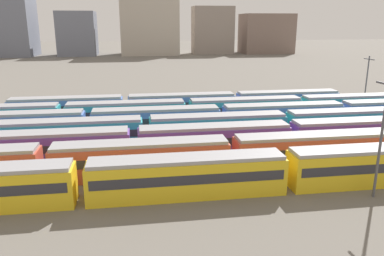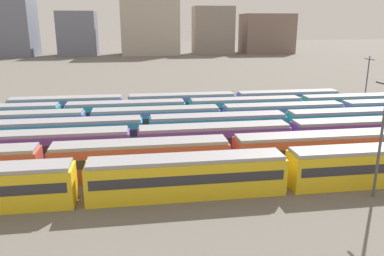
{
  "view_description": "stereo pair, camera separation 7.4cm",
  "coord_description": "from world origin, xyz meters",
  "px_view_note": "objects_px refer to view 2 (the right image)",
  "views": [
    {
      "loc": [
        7.82,
        -31.91,
        15.33
      ],
      "look_at": [
        15.07,
        15.6,
        2.04
      ],
      "focal_mm": 35.66,
      "sensor_mm": 36.0,
      "label": 1
    },
    {
      "loc": [
        7.9,
        -31.92,
        15.33
      ],
      "look_at": [
        15.07,
        15.6,
        2.04
      ],
      "focal_mm": 35.66,
      "sensor_mm": 36.0,
      "label": 2
    }
  ],
  "objects_px": {
    "train_track_4": "(283,116)",
    "train_track_5": "(187,111)",
    "train_track_3": "(286,125)",
    "catenary_pole_0": "(382,134)",
    "catenary_pole_1": "(367,78)",
    "train_track_0": "(187,176)",
    "train_track_6": "(182,105)"
  },
  "relations": [
    {
      "from": "train_track_4",
      "to": "train_track_6",
      "type": "distance_m",
      "value": 17.39
    },
    {
      "from": "train_track_0",
      "to": "train_track_6",
      "type": "relative_size",
      "value": 1.0
    },
    {
      "from": "train_track_0",
      "to": "catenary_pole_0",
      "type": "relative_size",
      "value": 5.11
    },
    {
      "from": "train_track_0",
      "to": "catenary_pole_1",
      "type": "distance_m",
      "value": 51.97
    },
    {
      "from": "train_track_4",
      "to": "train_track_5",
      "type": "relative_size",
      "value": 1.25
    },
    {
      "from": "train_track_3",
      "to": "train_track_4",
      "type": "relative_size",
      "value": 0.8
    },
    {
      "from": "train_track_0",
      "to": "train_track_5",
      "type": "distance_m",
      "value": 26.25
    },
    {
      "from": "catenary_pole_0",
      "to": "catenary_pole_1",
      "type": "bearing_deg",
      "value": 58.9
    },
    {
      "from": "train_track_0",
      "to": "train_track_3",
      "type": "xyz_separation_m",
      "value": [
        15.72,
        15.6,
        0.0
      ]
    },
    {
      "from": "train_track_3",
      "to": "train_track_4",
      "type": "bearing_deg",
      "value": 72.62
    },
    {
      "from": "train_track_5",
      "to": "catenary_pole_1",
      "type": "bearing_deg",
      "value": 12.89
    },
    {
      "from": "train_track_5",
      "to": "train_track_6",
      "type": "distance_m",
      "value": 5.2
    },
    {
      "from": "train_track_0",
      "to": "train_track_3",
      "type": "relative_size",
      "value": 0.75
    },
    {
      "from": "catenary_pole_0",
      "to": "train_track_0",
      "type": "bearing_deg",
      "value": 170.19
    },
    {
      "from": "train_track_4",
      "to": "catenary_pole_0",
      "type": "relative_size",
      "value": 8.58
    },
    {
      "from": "train_track_5",
      "to": "catenary_pole_0",
      "type": "distance_m",
      "value": 32.0
    },
    {
      "from": "train_track_4",
      "to": "catenary_pole_1",
      "type": "bearing_deg",
      "value": 31.5
    },
    {
      "from": "train_track_0",
      "to": "train_track_4",
      "type": "distance_m",
      "value": 27.09
    },
    {
      "from": "train_track_3",
      "to": "train_track_6",
      "type": "height_order",
      "value": "same"
    },
    {
      "from": "train_track_0",
      "to": "train_track_5",
      "type": "xyz_separation_m",
      "value": [
        3.63,
        26.0,
        0.0
      ]
    },
    {
      "from": "train_track_3",
      "to": "catenary_pole_1",
      "type": "relative_size",
      "value": 7.95
    },
    {
      "from": "train_track_4",
      "to": "train_track_3",
      "type": "bearing_deg",
      "value": -107.38
    },
    {
      "from": "train_track_5",
      "to": "train_track_6",
      "type": "height_order",
      "value": "same"
    },
    {
      "from": "train_track_5",
      "to": "catenary_pole_1",
      "type": "height_order",
      "value": "catenary_pole_1"
    },
    {
      "from": "train_track_5",
      "to": "train_track_6",
      "type": "relative_size",
      "value": 1.34
    },
    {
      "from": "train_track_4",
      "to": "catenary_pole_0",
      "type": "xyz_separation_m",
      "value": [
        -0.6,
        -23.7,
        4.11
      ]
    },
    {
      "from": "train_track_0",
      "to": "train_track_3",
      "type": "distance_m",
      "value": 22.15
    },
    {
      "from": "train_track_6",
      "to": "train_track_3",
      "type": "bearing_deg",
      "value": -51.71
    },
    {
      "from": "train_track_3",
      "to": "train_track_5",
      "type": "bearing_deg",
      "value": 139.3
    },
    {
      "from": "train_track_0",
      "to": "train_track_5",
      "type": "height_order",
      "value": "same"
    },
    {
      "from": "train_track_4",
      "to": "catenary_pole_0",
      "type": "height_order",
      "value": "catenary_pole_0"
    },
    {
      "from": "catenary_pole_0",
      "to": "train_track_5",
      "type": "bearing_deg",
      "value": 114.41
    }
  ]
}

